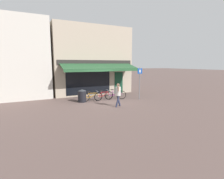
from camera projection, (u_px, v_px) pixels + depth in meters
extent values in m
plane|color=brown|center=(107.00, 102.00, 13.49)|extent=(160.00, 160.00, 0.00)
cube|color=tan|center=(91.00, 61.00, 17.33)|extent=(7.58, 3.00, 6.46)
cube|color=black|center=(89.00, 82.00, 15.90)|extent=(4.17, 0.04, 2.20)
cube|color=#143D28|center=(119.00, 83.00, 17.32)|extent=(0.90, 0.04, 2.10)
cube|color=#282623|center=(97.00, 63.00, 16.01)|extent=(7.20, 0.06, 0.44)
cube|color=#23512D|center=(101.00, 66.00, 15.32)|extent=(6.83, 1.73, 0.50)
cube|color=#23512D|center=(105.00, 70.00, 14.61)|extent=(6.83, 0.03, 0.20)
cube|color=beige|center=(1.00, 58.00, 14.32)|extent=(7.37, 4.00, 6.69)
cylinder|color=#47494F|center=(104.00, 93.00, 14.13)|extent=(2.63, 0.04, 0.04)
cylinder|color=#47494F|center=(90.00, 98.00, 13.60)|extent=(0.04, 0.04, 0.55)
cylinder|color=#47494F|center=(118.00, 95.00, 14.73)|extent=(0.04, 0.04, 0.55)
torus|color=black|center=(98.00, 97.00, 13.81)|extent=(0.67, 0.12, 0.67)
cylinder|color=#9E9EA3|center=(98.00, 97.00, 13.81)|extent=(0.07, 0.07, 0.08)
torus|color=black|center=(85.00, 98.00, 13.34)|extent=(0.67, 0.12, 0.67)
cylinder|color=#9E9EA3|center=(85.00, 98.00, 13.34)|extent=(0.07, 0.07, 0.08)
cylinder|color=orange|center=(94.00, 95.00, 13.60)|extent=(0.61, 0.08, 0.36)
cylinder|color=orange|center=(93.00, 93.00, 13.54)|extent=(0.68, 0.04, 0.05)
cylinder|color=orange|center=(89.00, 95.00, 13.45)|extent=(0.13, 0.08, 0.35)
cylinder|color=orange|center=(88.00, 98.00, 13.42)|extent=(0.39, 0.04, 0.05)
cylinder|color=orange|center=(87.00, 96.00, 13.36)|extent=(0.33, 0.08, 0.35)
cylinder|color=orange|center=(98.00, 95.00, 13.75)|extent=(0.16, 0.07, 0.33)
cylinder|color=#9E9EA3|center=(89.00, 93.00, 13.37)|extent=(0.06, 0.04, 0.11)
cube|color=black|center=(89.00, 92.00, 13.35)|extent=(0.24, 0.11, 0.06)
cylinder|color=#9E9EA3|center=(97.00, 92.00, 13.67)|extent=(0.03, 0.04, 0.14)
cylinder|color=#9E9EA3|center=(97.00, 91.00, 13.65)|extent=(0.03, 0.52, 0.08)
torus|color=black|center=(109.00, 95.00, 14.28)|extent=(0.69, 0.17, 0.69)
cylinder|color=#9E9EA3|center=(109.00, 95.00, 14.28)|extent=(0.08, 0.07, 0.07)
torus|color=black|center=(98.00, 97.00, 13.72)|extent=(0.69, 0.17, 0.69)
cylinder|color=#9E9EA3|center=(98.00, 97.00, 13.72)|extent=(0.08, 0.07, 0.07)
cylinder|color=#B21E1E|center=(105.00, 94.00, 14.03)|extent=(0.57, 0.08, 0.37)
cylinder|color=#B21E1E|center=(105.00, 92.00, 13.98)|extent=(0.63, 0.11, 0.05)
cylinder|color=#B21E1E|center=(102.00, 94.00, 13.86)|extent=(0.12, 0.07, 0.36)
cylinder|color=#B21E1E|center=(100.00, 97.00, 13.82)|extent=(0.36, 0.08, 0.05)
cylinder|color=#B21E1E|center=(100.00, 95.00, 13.76)|extent=(0.31, 0.05, 0.36)
cylinder|color=#B21E1E|center=(108.00, 94.00, 14.21)|extent=(0.15, 0.07, 0.33)
cylinder|color=#9E9EA3|center=(101.00, 92.00, 13.79)|extent=(0.06, 0.04, 0.11)
cube|color=black|center=(101.00, 91.00, 13.76)|extent=(0.25, 0.13, 0.06)
cylinder|color=#9E9EA3|center=(108.00, 91.00, 14.14)|extent=(0.03, 0.04, 0.14)
cylinder|color=#9E9EA3|center=(108.00, 90.00, 14.12)|extent=(0.09, 0.52, 0.06)
torus|color=black|center=(122.00, 95.00, 14.49)|extent=(0.69, 0.26, 0.70)
cylinder|color=#9E9EA3|center=(122.00, 95.00, 14.49)|extent=(0.08, 0.08, 0.07)
torus|color=black|center=(109.00, 95.00, 14.29)|extent=(0.69, 0.26, 0.70)
cylinder|color=#9E9EA3|center=(109.00, 95.00, 14.29)|extent=(0.08, 0.08, 0.07)
cylinder|color=#892D7A|center=(117.00, 93.00, 14.40)|extent=(0.60, 0.20, 0.38)
cylinder|color=#892D7A|center=(116.00, 91.00, 14.37)|extent=(0.67, 0.23, 0.05)
cylinder|color=#892D7A|center=(113.00, 93.00, 14.34)|extent=(0.12, 0.08, 0.37)
cylinder|color=#892D7A|center=(111.00, 95.00, 14.33)|extent=(0.38, 0.14, 0.05)
cylinder|color=#892D7A|center=(111.00, 93.00, 14.30)|extent=(0.33, 0.12, 0.37)
cylinder|color=#892D7A|center=(121.00, 93.00, 14.46)|extent=(0.16, 0.09, 0.34)
cylinder|color=#9E9EA3|center=(112.00, 90.00, 14.30)|extent=(0.06, 0.04, 0.11)
cube|color=black|center=(112.00, 90.00, 14.29)|extent=(0.26, 0.17, 0.05)
cylinder|color=#9E9EA3|center=(120.00, 90.00, 14.42)|extent=(0.03, 0.04, 0.14)
cylinder|color=#9E9EA3|center=(120.00, 89.00, 14.41)|extent=(0.17, 0.51, 0.04)
cylinder|color=#282D47|center=(117.00, 102.00, 11.82)|extent=(0.34, 0.14, 0.79)
cylinder|color=#282D47|center=(119.00, 101.00, 12.10)|extent=(0.34, 0.14, 0.79)
cylinder|color=beige|center=(118.00, 91.00, 11.86)|extent=(0.38, 0.38, 0.60)
sphere|color=#A87A5B|center=(118.00, 85.00, 11.80)|extent=(0.20, 0.20, 0.20)
cylinder|color=beige|center=(118.00, 91.00, 12.08)|extent=(0.29, 0.18, 0.54)
cylinder|color=beige|center=(119.00, 90.00, 11.63)|extent=(0.22, 0.20, 0.27)
cylinder|color=#A87A5B|center=(119.00, 89.00, 11.61)|extent=(0.15, 0.20, 0.41)
cube|color=black|center=(119.00, 86.00, 11.63)|extent=(0.02, 0.07, 0.14)
cylinder|color=black|center=(82.00, 96.00, 13.37)|extent=(0.63, 0.63, 0.86)
cone|color=#33353A|center=(82.00, 90.00, 13.29)|extent=(0.64, 0.64, 0.13)
cylinder|color=slate|center=(140.00, 84.00, 14.28)|extent=(0.07, 0.07, 2.61)
cube|color=#14429E|center=(140.00, 71.00, 14.12)|extent=(0.44, 0.02, 0.44)
cube|color=white|center=(140.00, 71.00, 14.11)|extent=(0.14, 0.01, 0.22)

